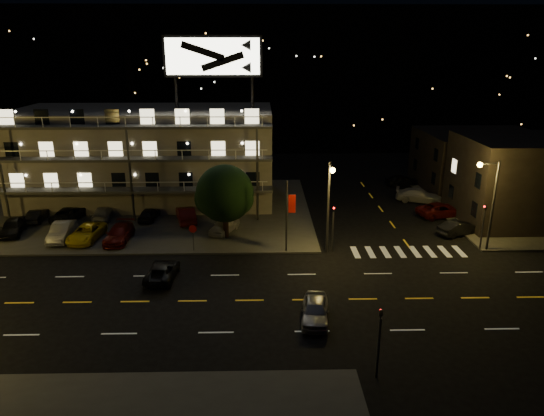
{
  "coord_description": "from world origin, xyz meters",
  "views": [
    {
      "loc": [
        2.9,
        -30.23,
        16.86
      ],
      "look_at": [
        3.76,
        8.0,
        4.17
      ],
      "focal_mm": 32.0,
      "sensor_mm": 36.0,
      "label": 1
    }
  ],
  "objects_px": {
    "lot_car_7": "(103,213)",
    "side_car_0": "(459,228)",
    "tree": "(224,195)",
    "lot_car_4": "(224,225)",
    "road_car_west": "(162,271)",
    "lot_car_2": "(86,233)",
    "road_car_east": "(315,310)"
  },
  "relations": [
    {
      "from": "lot_car_2",
      "to": "road_car_east",
      "type": "height_order",
      "value": "lot_car_2"
    },
    {
      "from": "lot_car_2",
      "to": "lot_car_7",
      "type": "bearing_deg",
      "value": 97.89
    },
    {
      "from": "tree",
      "to": "road_car_west",
      "type": "distance_m",
      "value": 9.82
    },
    {
      "from": "road_car_west",
      "to": "lot_car_2",
      "type": "bearing_deg",
      "value": -39.59
    },
    {
      "from": "lot_car_7",
      "to": "road_car_west",
      "type": "relative_size",
      "value": 0.96
    },
    {
      "from": "lot_car_2",
      "to": "side_car_0",
      "type": "relative_size",
      "value": 1.18
    },
    {
      "from": "tree",
      "to": "road_car_west",
      "type": "relative_size",
      "value": 1.52
    },
    {
      "from": "lot_car_7",
      "to": "road_car_east",
      "type": "bearing_deg",
      "value": 129.06
    },
    {
      "from": "tree",
      "to": "lot_car_4",
      "type": "bearing_deg",
      "value": 99.25
    },
    {
      "from": "lot_car_2",
      "to": "side_car_0",
      "type": "distance_m",
      "value": 34.6
    },
    {
      "from": "lot_car_2",
      "to": "side_car_0",
      "type": "bearing_deg",
      "value": 6.9
    },
    {
      "from": "lot_car_4",
      "to": "lot_car_7",
      "type": "distance_m",
      "value": 13.31
    },
    {
      "from": "side_car_0",
      "to": "road_car_east",
      "type": "distance_m",
      "value": 21.15
    },
    {
      "from": "tree",
      "to": "lot_car_7",
      "type": "xyz_separation_m",
      "value": [
        -12.88,
        5.33,
        -3.44
      ]
    },
    {
      "from": "lot_car_7",
      "to": "road_car_east",
      "type": "xyz_separation_m",
      "value": [
        19.66,
        -19.62,
        -0.06
      ]
    },
    {
      "from": "lot_car_4",
      "to": "side_car_0",
      "type": "bearing_deg",
      "value": 22.29
    },
    {
      "from": "tree",
      "to": "lot_car_4",
      "type": "xyz_separation_m",
      "value": [
        -0.21,
        1.27,
        -3.39
      ]
    },
    {
      "from": "lot_car_4",
      "to": "side_car_0",
      "type": "distance_m",
      "value": 22.17
    },
    {
      "from": "lot_car_4",
      "to": "lot_car_7",
      "type": "height_order",
      "value": "lot_car_4"
    },
    {
      "from": "road_car_west",
      "to": "side_car_0",
      "type": "bearing_deg",
      "value": -159.09
    },
    {
      "from": "lot_car_2",
      "to": "lot_car_7",
      "type": "relative_size",
      "value": 1.13
    },
    {
      "from": "lot_car_2",
      "to": "tree",
      "type": "bearing_deg",
      "value": 7.37
    },
    {
      "from": "tree",
      "to": "lot_car_2",
      "type": "distance_m",
      "value": 13.09
    },
    {
      "from": "lot_car_7",
      "to": "side_car_0",
      "type": "distance_m",
      "value": 35.17
    },
    {
      "from": "road_car_east",
      "to": "lot_car_2",
      "type": "bearing_deg",
      "value": 151.87
    },
    {
      "from": "lot_car_4",
      "to": "tree",
      "type": "bearing_deg",
      "value": -56.32
    },
    {
      "from": "tree",
      "to": "side_car_0",
      "type": "bearing_deg",
      "value": 1.17
    },
    {
      "from": "lot_car_2",
      "to": "lot_car_7",
      "type": "distance_m",
      "value": 5.76
    },
    {
      "from": "lot_car_4",
      "to": "lot_car_7",
      "type": "relative_size",
      "value": 0.93
    },
    {
      "from": "side_car_0",
      "to": "road_car_east",
      "type": "bearing_deg",
      "value": 111.14
    },
    {
      "from": "lot_car_2",
      "to": "road_car_east",
      "type": "distance_m",
      "value": 23.86
    },
    {
      "from": "lot_car_2",
      "to": "road_car_west",
      "type": "distance_m",
      "value": 11.33
    }
  ]
}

